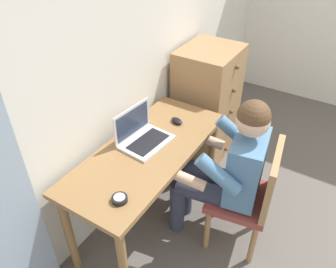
{
  "coord_description": "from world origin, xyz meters",
  "views": [
    {
      "loc": [
        -1.86,
        0.83,
        2.13
      ],
      "look_at": [
        -0.36,
        1.75,
        0.83
      ],
      "focal_mm": 35.81,
      "sensor_mm": 36.0,
      "label": 1
    }
  ],
  "objects_px": {
    "desk": "(148,162)",
    "desk_clock": "(120,199)",
    "chair": "(251,194)",
    "dresser": "(206,104)",
    "person_seated": "(227,166)",
    "computer_mouse": "(177,121)",
    "laptop": "(142,135)"
  },
  "relations": [
    {
      "from": "dresser",
      "to": "computer_mouse",
      "type": "bearing_deg",
      "value": -174.29
    },
    {
      "from": "dresser",
      "to": "desk_clock",
      "type": "distance_m",
      "value": 1.51
    },
    {
      "from": "chair",
      "to": "desk_clock",
      "type": "bearing_deg",
      "value": 141.43
    },
    {
      "from": "dresser",
      "to": "chair",
      "type": "height_order",
      "value": "dresser"
    },
    {
      "from": "computer_mouse",
      "to": "desk_clock",
      "type": "bearing_deg",
      "value": -151.11
    },
    {
      "from": "chair",
      "to": "person_seated",
      "type": "bearing_deg",
      "value": 98.26
    },
    {
      "from": "laptop",
      "to": "desk_clock",
      "type": "xyz_separation_m",
      "value": [
        -0.51,
        -0.21,
        -0.04
      ]
    },
    {
      "from": "chair",
      "to": "desk_clock",
      "type": "distance_m",
      "value": 0.91
    },
    {
      "from": "desk",
      "to": "person_seated",
      "type": "bearing_deg",
      "value": -67.92
    },
    {
      "from": "person_seated",
      "to": "computer_mouse",
      "type": "relative_size",
      "value": 11.79
    },
    {
      "from": "person_seated",
      "to": "desk_clock",
      "type": "xyz_separation_m",
      "value": [
        -0.66,
        0.36,
        0.09
      ]
    },
    {
      "from": "computer_mouse",
      "to": "person_seated",
      "type": "bearing_deg",
      "value": -88.6
    },
    {
      "from": "desk",
      "to": "desk_clock",
      "type": "relative_size",
      "value": 14.38
    },
    {
      "from": "person_seated",
      "to": "dresser",
      "type": "bearing_deg",
      "value": 33.77
    },
    {
      "from": "person_seated",
      "to": "laptop",
      "type": "relative_size",
      "value": 3.26
    },
    {
      "from": "laptop",
      "to": "chair",
      "type": "bearing_deg",
      "value": -77.05
    },
    {
      "from": "desk",
      "to": "dresser",
      "type": "relative_size",
      "value": 1.21
    },
    {
      "from": "desk",
      "to": "laptop",
      "type": "xyz_separation_m",
      "value": [
        0.05,
        0.08,
        0.16
      ]
    },
    {
      "from": "dresser",
      "to": "person_seated",
      "type": "distance_m",
      "value": 1.0
    },
    {
      "from": "dresser",
      "to": "chair",
      "type": "relative_size",
      "value": 1.24
    },
    {
      "from": "computer_mouse",
      "to": "dresser",
      "type": "bearing_deg",
      "value": 26.31
    },
    {
      "from": "chair",
      "to": "desk_clock",
      "type": "relative_size",
      "value": 9.57
    },
    {
      "from": "computer_mouse",
      "to": "desk_clock",
      "type": "relative_size",
      "value": 1.11
    },
    {
      "from": "person_seated",
      "to": "chair",
      "type": "bearing_deg",
      "value": -81.74
    },
    {
      "from": "desk",
      "to": "desk_clock",
      "type": "xyz_separation_m",
      "value": [
        -0.46,
        -0.13,
        0.13
      ]
    },
    {
      "from": "person_seated",
      "to": "laptop",
      "type": "bearing_deg",
      "value": 104.38
    },
    {
      "from": "desk",
      "to": "dresser",
      "type": "distance_m",
      "value": 1.03
    },
    {
      "from": "dresser",
      "to": "person_seated",
      "type": "bearing_deg",
      "value": -146.23
    },
    {
      "from": "chair",
      "to": "laptop",
      "type": "height_order",
      "value": "laptop"
    },
    {
      "from": "dresser",
      "to": "laptop",
      "type": "relative_size",
      "value": 2.95
    },
    {
      "from": "person_seated",
      "to": "desk_clock",
      "type": "height_order",
      "value": "person_seated"
    },
    {
      "from": "person_seated",
      "to": "laptop",
      "type": "distance_m",
      "value": 0.6
    }
  ]
}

